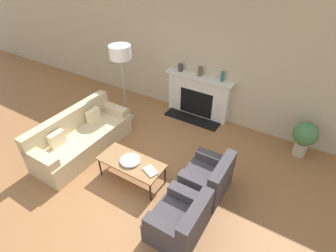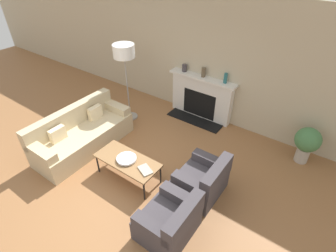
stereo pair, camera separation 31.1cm
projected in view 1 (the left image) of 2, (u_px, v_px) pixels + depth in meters
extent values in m
plane|color=#99663D|center=(123.00, 189.00, 4.77)|extent=(18.00, 18.00, 0.00)
cube|color=#BCAD8E|center=(202.00, 58.00, 6.05)|extent=(18.00, 0.06, 2.90)
cube|color=silver|center=(198.00, 97.00, 6.49)|extent=(1.57, 0.20, 1.03)
cube|color=black|center=(196.00, 103.00, 6.51)|extent=(0.86, 0.04, 0.67)
cube|color=black|center=(192.00, 119.00, 6.59)|extent=(1.41, 0.40, 0.02)
cube|color=silver|center=(199.00, 77.00, 6.15)|extent=(1.69, 0.28, 0.05)
cube|color=#CCB78E|center=(84.00, 142.00, 5.49)|extent=(0.84, 2.14, 0.45)
cube|color=#CCB78E|center=(69.00, 121.00, 5.38)|extent=(0.20, 2.14, 0.41)
cube|color=#CCB78E|center=(41.00, 158.00, 4.65)|extent=(0.77, 0.22, 0.17)
cube|color=#CCB78E|center=(113.00, 109.00, 5.97)|extent=(0.77, 0.22, 0.17)
cube|color=beige|center=(57.00, 139.00, 5.00)|extent=(0.12, 0.32, 0.28)
cube|color=beige|center=(93.00, 115.00, 5.66)|extent=(0.12, 0.32, 0.28)
cube|color=#423D42|center=(177.00, 223.00, 3.97)|extent=(0.74, 0.85, 0.39)
cube|color=#423D42|center=(196.00, 216.00, 3.63)|extent=(0.18, 0.85, 0.36)
cube|color=#423D42|center=(188.00, 196.00, 4.04)|extent=(0.66, 0.18, 0.17)
cube|color=#423D42|center=(165.00, 229.00, 3.58)|extent=(0.66, 0.18, 0.17)
cube|color=#423D42|center=(204.00, 181.00, 4.65)|extent=(0.74, 0.85, 0.39)
cube|color=#423D42|center=(222.00, 173.00, 4.31)|extent=(0.18, 0.85, 0.36)
cube|color=#423D42|center=(214.00, 159.00, 4.72)|extent=(0.66, 0.18, 0.17)
cube|color=#423D42|center=(197.00, 183.00, 4.25)|extent=(0.66, 0.18, 0.17)
cube|color=olive|center=(131.00, 162.00, 4.72)|extent=(1.23, 0.55, 0.03)
cylinder|color=black|center=(100.00, 167.00, 4.93)|extent=(0.03, 0.03, 0.41)
cylinder|color=black|center=(150.00, 192.00, 4.44)|extent=(0.03, 0.03, 0.41)
cylinder|color=black|center=(116.00, 153.00, 5.25)|extent=(0.03, 0.03, 0.41)
cylinder|color=black|center=(165.00, 175.00, 4.76)|extent=(0.03, 0.03, 0.41)
cylinder|color=silver|center=(130.00, 161.00, 4.70)|extent=(0.13, 0.13, 0.01)
cylinder|color=silver|center=(130.00, 160.00, 4.69)|extent=(0.36, 0.36, 0.04)
cube|color=#B2A893|center=(150.00, 171.00, 4.50)|extent=(0.32, 0.27, 0.02)
cylinder|color=gray|center=(127.00, 118.00, 6.62)|extent=(0.37, 0.37, 0.03)
cylinder|color=gray|center=(124.00, 89.00, 6.15)|extent=(0.03, 0.03, 1.59)
cylinder|color=white|center=(120.00, 52.00, 5.62)|extent=(0.48, 0.48, 0.29)
cylinder|color=#3D383D|center=(180.00, 68.00, 6.33)|extent=(0.12, 0.12, 0.18)
cylinder|color=brown|center=(200.00, 71.00, 6.09)|extent=(0.10, 0.10, 0.22)
cylinder|color=#28666B|center=(222.00, 76.00, 5.86)|extent=(0.08, 0.08, 0.23)
cylinder|color=#B2A899|center=(300.00, 148.00, 5.44)|extent=(0.26, 0.26, 0.32)
sphere|color=#477A47|center=(306.00, 134.00, 5.22)|extent=(0.49, 0.49, 0.49)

